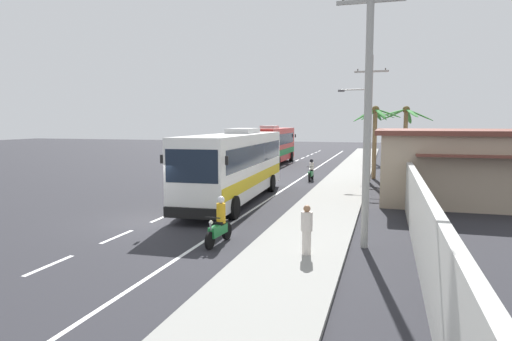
% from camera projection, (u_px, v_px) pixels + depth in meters
% --- Properties ---
extents(ground_plane, '(160.00, 160.00, 0.00)m').
position_uv_depth(ground_plane, '(154.00, 221.00, 19.01)').
color(ground_plane, '#28282D').
extents(sidewalk_kerb, '(3.20, 90.00, 0.14)m').
position_uv_depth(sidewalk_kerb, '(338.00, 192.00, 26.63)').
color(sidewalk_kerb, gray).
rests_on(sidewalk_kerb, ground).
extents(lane_markings, '(3.50, 71.06, 0.01)m').
position_uv_depth(lane_markings, '(279.00, 180.00, 32.57)').
color(lane_markings, white).
rests_on(lane_markings, ground).
extents(boundary_wall, '(0.24, 60.00, 2.35)m').
position_uv_depth(boundary_wall, '(402.00, 169.00, 29.25)').
color(boundary_wall, '#B2B2AD').
rests_on(boundary_wall, ground).
extents(coach_bus_foreground, '(3.28, 12.59, 3.90)m').
position_uv_depth(coach_bus_foreground, '(236.00, 164.00, 23.65)').
color(coach_bus_foreground, white).
rests_on(coach_bus_foreground, ground).
extents(coach_bus_far_lane, '(3.13, 10.82, 3.93)m').
position_uv_depth(coach_bus_far_lane, '(273.00, 144.00, 44.70)').
color(coach_bus_far_lane, red).
rests_on(coach_bus_far_lane, ground).
extents(motorcycle_beside_bus, '(0.56, 1.96, 1.56)m').
position_uv_depth(motorcycle_beside_bus, '(311.00, 172.00, 32.37)').
color(motorcycle_beside_bus, black).
rests_on(motorcycle_beside_bus, ground).
extents(motorcycle_trailing, '(0.56, 1.96, 1.67)m').
position_uv_depth(motorcycle_trailing, '(219.00, 225.00, 15.39)').
color(motorcycle_trailing, black).
rests_on(motorcycle_trailing, ground).
extents(pedestrian_near_kerb, '(0.36, 0.36, 1.56)m').
position_uv_depth(pedestrian_near_kerb, '(307.00, 229.00, 13.66)').
color(pedestrian_near_kerb, beige).
rests_on(pedestrian_near_kerb, sidewalk_kerb).
extents(utility_pole_nearest, '(2.17, 0.24, 10.10)m').
position_uv_depth(utility_pole_nearest, '(368.00, 92.00, 14.45)').
color(utility_pole_nearest, '#9E9E99').
rests_on(utility_pole_nearest, ground).
extents(utility_pole_mid, '(3.42, 0.24, 8.86)m').
position_uv_depth(utility_pole_mid, '(369.00, 115.00, 30.81)').
color(utility_pole_mid, '#9E9E99').
rests_on(utility_pole_mid, ground).
extents(palm_nearest, '(3.99, 3.47, 5.69)m').
position_uv_depth(palm_nearest, '(374.00, 123.00, 45.81)').
color(palm_nearest, brown).
rests_on(palm_nearest, ground).
extents(palm_second, '(3.97, 3.89, 5.48)m').
position_uv_depth(palm_second, '(405.00, 127.00, 33.73)').
color(palm_second, brown).
rests_on(palm_second, ground).
extents(palm_third, '(3.51, 3.65, 5.47)m').
position_uv_depth(palm_third, '(375.00, 127.00, 32.83)').
color(palm_third, brown).
rests_on(palm_third, ground).
extents(roadside_building, '(11.31, 9.48, 3.84)m').
position_uv_depth(roadside_building, '(482.00, 165.00, 24.15)').
color(roadside_building, tan).
rests_on(roadside_building, ground).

